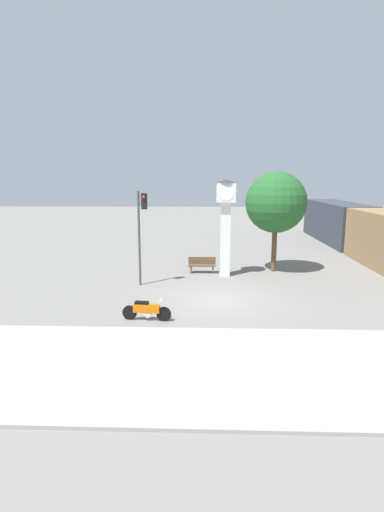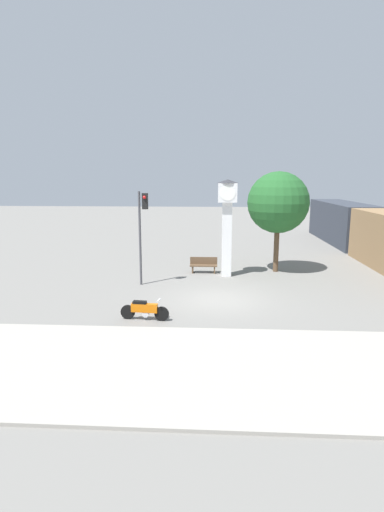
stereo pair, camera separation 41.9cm
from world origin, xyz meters
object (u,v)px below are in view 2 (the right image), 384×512
Objects in this scene: motorcycle at (144,310)px; clock_tower at (227,213)px; street_tree at (278,203)px; traffic_light at (142,222)px; freight_train at (368,231)px; bench at (204,265)px.

clock_tower is at bearing 70.91° from motorcycle.
traffic_light is at bearing -155.00° from street_tree.
freight_train is at bearing 33.98° from clock_tower.
clock_tower reaches higher than traffic_light.
bench is at bearing 154.53° from clock_tower.
clock_tower reaches higher than motorcycle.
motorcycle is 19.98m from freight_train.
clock_tower reaches higher than bench.
freight_train is 14.94× the size of bench.
clock_tower is 0.92× the size of street_tree.
street_tree reaches higher than bench.
freight_train is 9.67m from street_tree.
street_tree is 3.67× the size of bench.
bench reaches higher than motorcycle.
traffic_light reaches higher than bench.
freight_train reaches higher than motorcycle.
motorcycle is 1.21× the size of bench.
motorcycle is at bearing -126.26° from street_tree.
bench is at bearing -151.41° from freight_train.
motorcycle is 0.36× the size of clock_tower.
clock_tower is 12.64m from freight_train.
clock_tower is 3.39m from bench.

